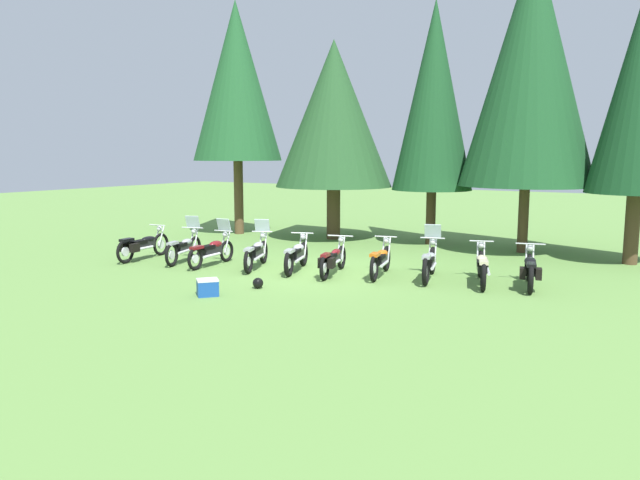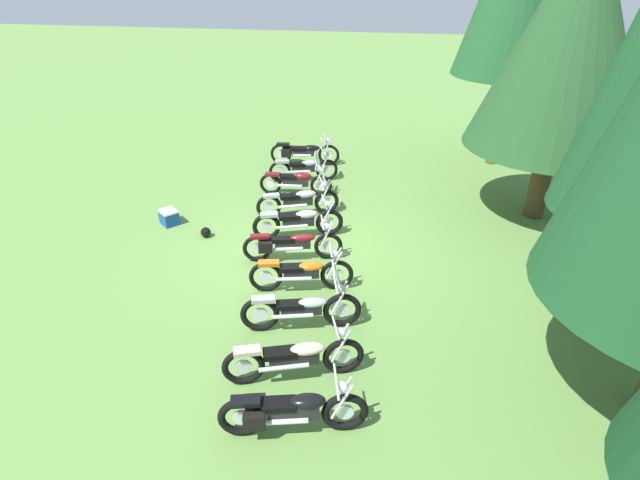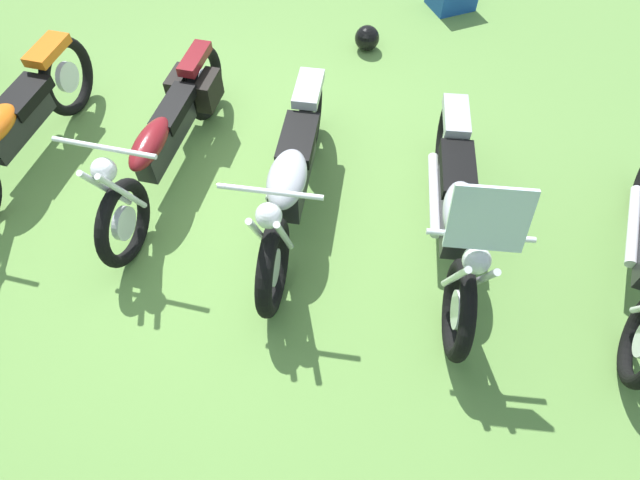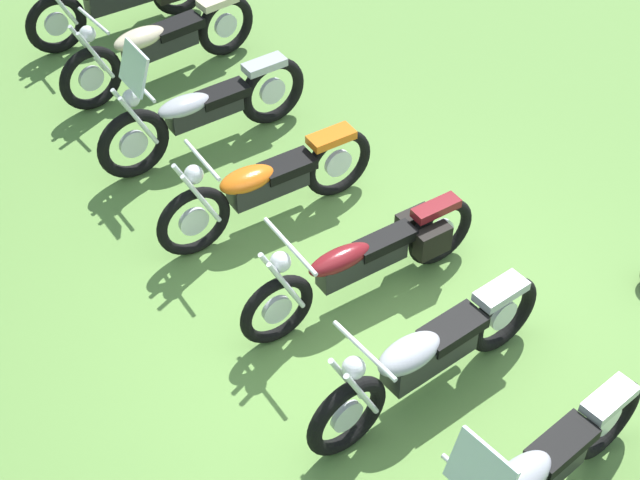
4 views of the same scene
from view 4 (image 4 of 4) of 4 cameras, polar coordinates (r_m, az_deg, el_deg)
name	(u,v)px [view 4 (image 4 of 4)]	position (r m, az deg, el deg)	size (l,w,h in m)	color
ground_plane	(389,343)	(8.16, 4.03, -6.01)	(80.00, 80.00, 0.00)	#608C42
motorcycle_3	(534,476)	(6.97, 12.31, -13.23)	(1.01, 2.18, 1.35)	black
motorcycle_4	(428,356)	(7.51, 6.27, -6.69)	(0.96, 2.24, 1.01)	black
motorcycle_5	(367,259)	(8.22, 2.76, -1.10)	(0.92, 2.31, 0.99)	black
motorcycle_6	(266,184)	(8.91, -3.13, 3.27)	(0.75, 2.20, 1.01)	black
motorcycle_7	(202,110)	(9.83, -6.86, 7.51)	(0.84, 2.28, 1.39)	black
motorcycle_8	(159,44)	(10.92, -9.36, 11.17)	(0.97, 2.32, 1.01)	black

